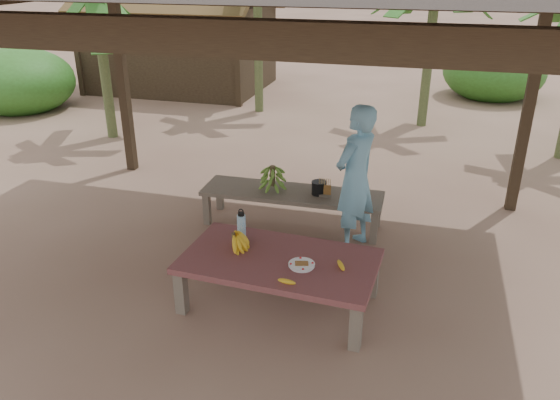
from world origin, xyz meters
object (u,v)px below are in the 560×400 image
(work_table, at_px, (279,264))
(cooking_pot, at_px, (319,188))
(plate, at_px, (302,265))
(woman, at_px, (355,178))
(ripe_banana_bunch, at_px, (234,240))
(bench, at_px, (292,196))
(water_flask, at_px, (241,226))

(work_table, bearing_deg, cooking_pot, 92.33)
(plate, distance_m, woman, 1.50)
(ripe_banana_bunch, bearing_deg, woman, 53.07)
(work_table, distance_m, ripe_banana_bunch, 0.50)
(bench, xyz_separation_m, water_flask, (-0.16, -1.38, 0.24))
(water_flask, xyz_separation_m, woman, (0.96, 1.06, 0.20))
(woman, bearing_deg, ripe_banana_bunch, -8.55)
(plate, bearing_deg, cooking_pot, 96.77)
(bench, height_order, woman, woman)
(plate, relative_size, water_flask, 0.76)
(work_table, xyz_separation_m, plate, (0.23, -0.09, 0.08))
(work_table, height_order, cooking_pot, cooking_pot)
(bench, bearing_deg, woman, -23.19)
(work_table, bearing_deg, bench, 103.49)
(water_flask, bearing_deg, cooking_pot, 70.50)
(ripe_banana_bunch, relative_size, cooking_pot, 1.63)
(water_flask, bearing_deg, ripe_banana_bunch, -90.46)
(water_flask, bearing_deg, plate, -28.63)
(work_table, distance_m, water_flask, 0.59)
(woman, bearing_deg, water_flask, -13.87)
(cooking_pot, bearing_deg, bench, -177.39)
(bench, bearing_deg, work_table, -80.78)
(cooking_pot, bearing_deg, plate, -83.23)
(cooking_pot, bearing_deg, woman, -35.83)
(work_table, distance_m, woman, 1.50)
(bench, xyz_separation_m, woman, (0.80, -0.32, 0.44))
(work_table, relative_size, bench, 0.84)
(ripe_banana_bunch, xyz_separation_m, cooking_pot, (0.50, 1.62, -0.06))
(work_table, bearing_deg, woman, 73.21)
(water_flask, bearing_deg, bench, 83.22)
(work_table, xyz_separation_m, bench, (-0.31, 1.68, -0.04))
(bench, distance_m, cooking_pot, 0.36)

